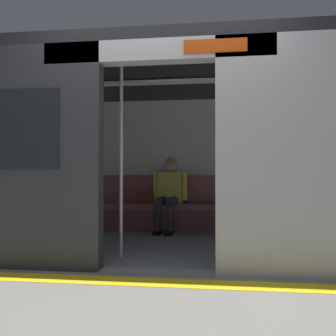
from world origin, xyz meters
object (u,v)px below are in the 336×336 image
bench_seat (179,210)px  handbag (147,198)px  train_car (166,127)px  book (190,202)px  person_seated (169,190)px  grab_pole_door (121,160)px

bench_seat → handbag: 0.58m
train_car → handbag: (0.47, -1.14, -1.00)m
train_car → book: (-0.24, -1.16, -1.07)m
train_car → handbag: 1.58m
handbag → book: size_ratio=1.18×
bench_seat → book: (-0.16, -0.08, 0.11)m
person_seated → grab_pole_door: grab_pole_door is taller
handbag → grab_pole_door: (-0.07, 1.89, 0.54)m
bench_seat → book: bearing=-151.8°
handbag → grab_pole_door: size_ratio=0.12×
bench_seat → person_seated: person_seated is taller
bench_seat → grab_pole_door: (0.48, 1.83, 0.73)m
bench_seat → book: 0.21m
train_car → handbag: bearing=-67.6°
bench_seat → grab_pole_door: grab_pole_door is taller
person_seated → train_car: bearing=94.5°
grab_pole_door → person_seated: bearing=-100.1°
grab_pole_door → bench_seat: bearing=-104.6°
book → grab_pole_door: 2.11m
bench_seat → handbag: handbag is taller
person_seated → handbag: (0.39, -0.11, -0.14)m
person_seated → book: size_ratio=5.28×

